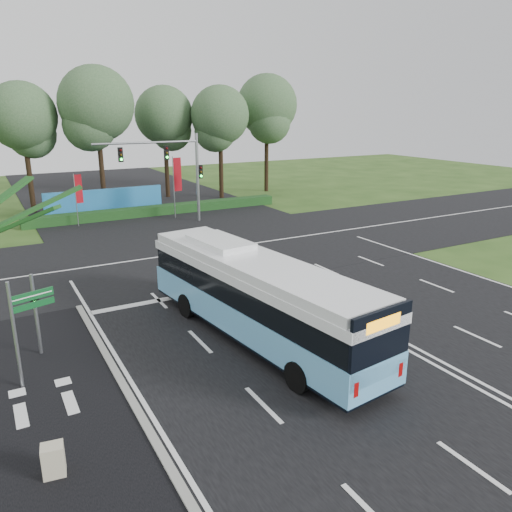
# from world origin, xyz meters

# --- Properties ---
(ground) EXTENTS (120.00, 120.00, 0.00)m
(ground) POSITION_xyz_m (0.00, 0.00, 0.00)
(ground) COLOR #294717
(ground) RESTS_ON ground
(road_main) EXTENTS (20.00, 120.00, 0.04)m
(road_main) POSITION_xyz_m (0.00, 0.00, 0.02)
(road_main) COLOR black
(road_main) RESTS_ON ground
(road_cross) EXTENTS (120.00, 14.00, 0.05)m
(road_cross) POSITION_xyz_m (0.00, 12.00, 0.03)
(road_cross) COLOR black
(road_cross) RESTS_ON ground
(bike_path) EXTENTS (5.00, 18.00, 0.06)m
(bike_path) POSITION_xyz_m (-12.50, -3.00, 0.03)
(bike_path) COLOR black
(bike_path) RESTS_ON ground
(kerb_strip) EXTENTS (0.25, 18.00, 0.12)m
(kerb_strip) POSITION_xyz_m (-10.10, -3.00, 0.06)
(kerb_strip) COLOR gray
(kerb_strip) RESTS_ON ground
(city_bus) EXTENTS (4.07, 12.67, 3.57)m
(city_bus) POSITION_xyz_m (-4.49, -0.78, 1.80)
(city_bus) COLOR #62B0E3
(city_bus) RESTS_ON ground
(pedestrian_signal) EXTENTS (0.30, 0.41, 3.17)m
(pedestrian_signal) POSITION_xyz_m (-12.17, 1.92, 1.73)
(pedestrian_signal) COLOR gray
(pedestrian_signal) RESTS_ON ground
(street_sign) EXTENTS (1.38, 0.51, 3.70)m
(street_sign) POSITION_xyz_m (-12.69, -0.14, 2.35)
(street_sign) COLOR gray
(street_sign) RESTS_ON ground
(utility_cabinet) EXTENTS (0.59, 0.52, 0.89)m
(utility_cabinet) POSITION_xyz_m (-12.68, -5.12, 0.45)
(utility_cabinet) COLOR beige
(utility_cabinet) RESTS_ON ground
(banner_flag_left) EXTENTS (0.60, 0.18, 4.11)m
(banner_flag_left) POSITION_xyz_m (-6.77, 23.23, 2.70)
(banner_flag_left) COLOR gray
(banner_flag_left) RESTS_ON ground
(banner_flag_mid) EXTENTS (0.75, 0.12, 5.11)m
(banner_flag_mid) POSITION_xyz_m (0.94, 22.48, 3.31)
(banner_flag_mid) COLOR gray
(banner_flag_mid) RESTS_ON ground
(traffic_light_gantry) EXTENTS (8.41, 0.28, 7.00)m
(traffic_light_gantry) POSITION_xyz_m (0.21, 20.50, 4.66)
(traffic_light_gantry) COLOR gray
(traffic_light_gantry) RESTS_ON ground
(hedge) EXTENTS (22.00, 1.20, 0.80)m
(hedge) POSITION_xyz_m (0.00, 24.50, 0.40)
(hedge) COLOR #183914
(hedge) RESTS_ON ground
(blue_hoarding) EXTENTS (10.00, 0.30, 2.20)m
(blue_hoarding) POSITION_xyz_m (-4.00, 27.00, 1.10)
(blue_hoarding) COLOR #2172B4
(blue_hoarding) RESTS_ON ground
(eucalyptus_row) EXTENTS (41.94, 9.54, 12.48)m
(eucalyptus_row) POSITION_xyz_m (-2.07, 30.56, 8.56)
(eucalyptus_row) COLOR black
(eucalyptus_row) RESTS_ON ground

